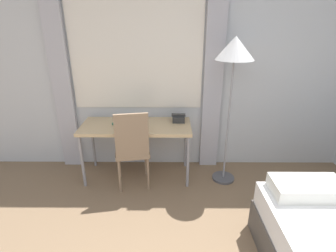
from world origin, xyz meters
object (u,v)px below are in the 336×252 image
Objects in this scene: standing_lamp at (234,57)px; book at (124,122)px; desk_chair at (132,146)px; desk at (136,129)px; telephone at (178,118)px.

book is (-1.28, 0.15, -0.82)m from standing_lamp.
desk_chair is 0.39m from book.
telephone reaches higher than desk.
standing_lamp is at bearing -20.14° from telephone.
desk is 0.18m from book.
book is at bearing -174.36° from telephone.
book reaches higher than desk.
desk_chair reaches higher than telephone.
desk is 1.44m from standing_lamp.
standing_lamp reaches higher than desk_chair.
standing_lamp is 1.01m from telephone.
telephone reaches higher than book.
telephone is 0.63× the size of book.
standing_lamp is at bearing -4.13° from desk.
standing_lamp is (1.12, -0.08, 0.89)m from desk.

